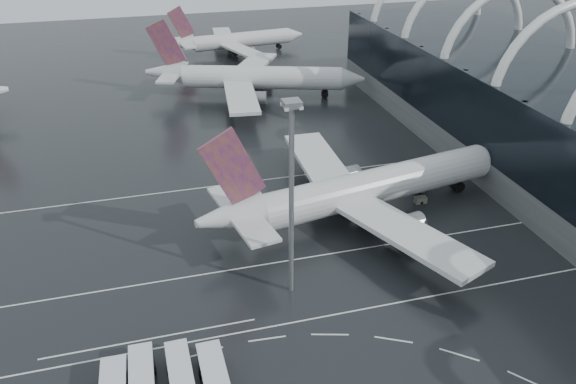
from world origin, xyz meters
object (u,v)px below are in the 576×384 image
object	(u,v)px
gse_cart_belly_b	(418,189)
gse_cart_belly_d	(420,200)
airliner_gate_b	(251,78)
floodlight_mast	(291,179)
airliner_main	(363,190)
gse_cart_belly_a	(391,218)
airliner_gate_c	(235,41)

from	to	relation	value
gse_cart_belly_b	gse_cart_belly_d	bearing A→B (deg)	-110.82
airliner_gate_b	floodlight_mast	size ratio (longest dim) A/B	2.03
airliner_main	floodlight_mast	world-z (taller)	floodlight_mast
airliner_gate_b	gse_cart_belly_d	world-z (taller)	airliner_gate_b
gse_cart_belly_a	gse_cart_belly_d	size ratio (longest dim) A/B	0.98
airliner_main	floodlight_mast	size ratio (longest dim) A/B	2.16
floodlight_mast	gse_cart_belly_d	size ratio (longest dim) A/B	13.23
gse_cart_belly_b	floodlight_mast	bearing A→B (deg)	-144.95
airliner_main	gse_cart_belly_b	distance (m)	15.77
airliner_gate_b	gse_cart_belly_a	xyz separation A→B (m)	(9.80, -71.77, -4.70)
gse_cart_belly_d	airliner_gate_c	bearing A→B (deg)	97.03
airliner_main	airliner_gate_c	distance (m)	114.58
airliner_gate_c	gse_cart_belly_d	size ratio (longest dim) A/B	22.29
airliner_main	airliner_gate_c	bearing A→B (deg)	80.25
airliner_gate_c	floodlight_mast	world-z (taller)	floodlight_mast
airliner_gate_c	gse_cart_belly_a	distance (m)	117.79
gse_cart_belly_b	gse_cart_belly_d	xyz separation A→B (m)	(-1.50, -3.94, -0.08)
airliner_gate_c	floodlight_mast	bearing A→B (deg)	-104.21
airliner_gate_b	airliner_gate_c	distance (m)	46.00
airliner_gate_b	gse_cart_belly_d	distance (m)	69.64
airliner_main	airliner_gate_b	bearing A→B (deg)	84.10
floodlight_mast	gse_cart_belly_d	distance (m)	39.75
airliner_main	gse_cart_belly_d	bearing A→B (deg)	-3.02
airliner_gate_c	floodlight_mast	xyz separation A→B (m)	(-16.44, -131.35, 14.05)
gse_cart_belly_d	gse_cart_belly_a	bearing A→B (deg)	-150.37
airliner_main	gse_cart_belly_d	distance (m)	13.46
airliner_main	floodlight_mast	distance (m)	27.79
airliner_main	gse_cart_belly_a	xyz separation A→B (m)	(4.30, -3.02, -4.79)
floodlight_mast	gse_cart_belly_a	bearing A→B (deg)	31.81
gse_cart_belly_b	airliner_gate_c	bearing A→B (deg)	98.06
airliner_main	gse_cart_belly_d	xyz separation A→B (m)	(12.48, 1.63, -4.78)
gse_cart_belly_a	airliner_gate_c	bearing A→B (deg)	92.80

